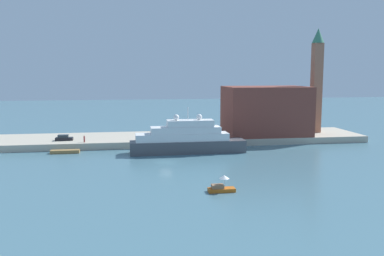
% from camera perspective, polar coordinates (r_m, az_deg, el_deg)
% --- Properties ---
extents(ground, '(400.00, 400.00, 0.00)m').
position_cam_1_polar(ground, '(86.17, -3.59, -4.71)').
color(ground, slate).
extents(quay_dock, '(110.00, 18.34, 1.67)m').
position_cam_1_polar(quay_dock, '(110.67, -4.82, -1.52)').
color(quay_dock, '#B7AD99').
rests_on(quay_dock, ground).
extents(large_yacht, '(26.45, 5.00, 10.61)m').
position_cam_1_polar(large_yacht, '(95.52, -0.77, -1.63)').
color(large_yacht, '#4C4C51').
rests_on(large_yacht, ground).
extents(small_motorboat, '(4.19, 1.65, 2.62)m').
position_cam_1_polar(small_motorboat, '(65.37, 4.03, -8.00)').
color(small_motorboat, '#C66019').
rests_on(small_motorboat, ground).
extents(work_barge, '(6.46, 1.85, 0.75)m').
position_cam_1_polar(work_barge, '(99.82, -16.97, -3.10)').
color(work_barge, olive).
rests_on(work_barge, ground).
extents(harbor_building, '(21.85, 14.07, 12.95)m').
position_cam_1_polar(harbor_building, '(113.74, 10.07, 2.35)').
color(harbor_building, brown).
rests_on(harbor_building, quay_dock).
extents(bell_tower, '(3.32, 3.32, 28.60)m').
position_cam_1_polar(bell_tower, '(120.98, 16.69, 6.68)').
color(bell_tower, '#9E664C').
rests_on(bell_tower, quay_dock).
extents(parked_car, '(4.21, 1.76, 1.41)m').
position_cam_1_polar(parked_car, '(107.64, -17.11, -1.32)').
color(parked_car, black).
rests_on(parked_car, quay_dock).
extents(person_figure, '(0.36, 0.36, 1.69)m').
position_cam_1_polar(person_figure, '(103.56, -14.52, -1.46)').
color(person_figure, maroon).
rests_on(person_figure, quay_dock).
extents(mooring_bollard, '(0.43, 0.43, 0.82)m').
position_cam_1_polar(mooring_bollard, '(103.34, -3.02, -1.46)').
color(mooring_bollard, black).
rests_on(mooring_bollard, quay_dock).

